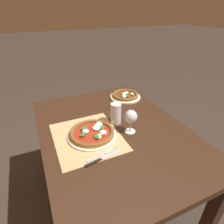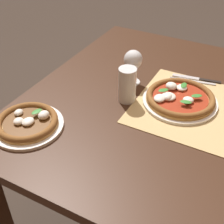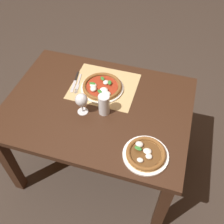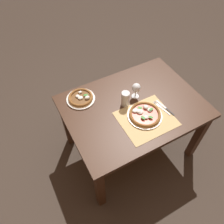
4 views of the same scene
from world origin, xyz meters
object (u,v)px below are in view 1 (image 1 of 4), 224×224
at_px(pizza_far, 125,96).
at_px(pint_glass, 116,114).
at_px(knife, 103,158).
at_px(wine_glass, 131,118).
at_px(fork, 103,154).
at_px(pizza_near, 92,133).

height_order(pizza_far, pint_glass, pint_glass).
bearing_deg(pint_glass, knife, -35.73).
height_order(wine_glass, fork, wine_glass).
bearing_deg(knife, pint_glass, 144.27).
distance_m(pizza_near, fork, 0.18).
bearing_deg(fork, knife, -20.46).
height_order(pizza_near, knife, pizza_near).
distance_m(wine_glass, pint_glass, 0.14).
bearing_deg(wine_glass, pizza_near, -103.09).
distance_m(wine_glass, fork, 0.29).
bearing_deg(fork, pint_glass, 142.84).
distance_m(pizza_near, pizza_far, 0.60).
relative_size(wine_glass, knife, 0.72).
height_order(pizza_near, wine_glass, wine_glass).
relative_size(pizza_far, pint_glass, 1.81).
height_order(pizza_near, pizza_far, pizza_near).
xyz_separation_m(fork, knife, (0.03, -0.01, 0.00)).
distance_m(pint_glass, knife, 0.36).
bearing_deg(pizza_near, wine_glass, 76.91).
xyz_separation_m(wine_glass, fork, (0.13, -0.24, -0.10)).
bearing_deg(pizza_far, pizza_near, -47.47).
distance_m(pizza_far, knife, 0.76).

